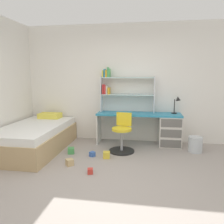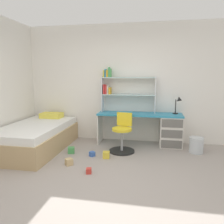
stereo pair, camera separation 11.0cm
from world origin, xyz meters
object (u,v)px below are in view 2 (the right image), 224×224
at_px(swivel_chair, 122,137).
at_px(toy_block_red_2, 89,171).
at_px(bed_platform, 36,137).
at_px(toy_block_blue_4, 92,154).
at_px(desk, 162,128).
at_px(toy_block_natural_3, 69,162).
at_px(desk_lamp, 179,103).
at_px(waste_bin, 196,145).
at_px(toy_block_green_0, 71,150).
at_px(bookshelf_hutch, 121,87).
at_px(toy_block_yellow_1, 106,155).

xyz_separation_m(swivel_chair, toy_block_red_2, (-0.38, -1.13, -0.27)).
distance_m(bed_platform, toy_block_blue_4, 1.30).
relative_size(desk, toy_block_blue_4, 20.54).
distance_m(desk, toy_block_natural_3, 2.18).
distance_m(desk_lamp, toy_block_blue_4, 2.16).
height_order(waste_bin, toy_block_green_0, waste_bin).
bearing_deg(bed_platform, waste_bin, 6.90).
bearing_deg(toy_block_blue_4, desk, 34.87).
height_order(desk_lamp, waste_bin, desk_lamp).
bearing_deg(swivel_chair, toy_block_natural_3, -133.04).
height_order(bookshelf_hutch, toy_block_green_0, bookshelf_hutch).
distance_m(toy_block_red_2, toy_block_natural_3, 0.51).
distance_m(toy_block_green_0, toy_block_blue_4, 0.47).
bearing_deg(desk_lamp, toy_block_blue_4, -149.64).
xyz_separation_m(toy_block_yellow_1, toy_block_natural_3, (-0.57, -0.44, -0.00)).
xyz_separation_m(bed_platform, toy_block_natural_3, (0.98, -0.66, -0.21)).
bearing_deg(toy_block_red_2, waste_bin, 35.38).
bearing_deg(desk_lamp, bed_platform, -164.82).
height_order(toy_block_green_0, toy_block_blue_4, toy_block_green_0).
bearing_deg(swivel_chair, desk_lamp, 27.24).
xyz_separation_m(bookshelf_hutch, toy_block_natural_3, (-0.70, -1.55, -1.23)).
xyz_separation_m(desk_lamp, toy_block_blue_4, (-1.68, -0.99, -0.92)).
bearing_deg(toy_block_yellow_1, toy_block_green_0, 170.07).
height_order(waste_bin, toy_block_blue_4, waste_bin).
height_order(waste_bin, toy_block_natural_3, waste_bin).
relative_size(bed_platform, toy_block_red_2, 23.83).
height_order(desk, toy_block_blue_4, desk).
height_order(bed_platform, toy_block_red_2, bed_platform).
distance_m(bed_platform, waste_bin, 3.31).
relative_size(bed_platform, toy_block_yellow_1, 16.31).
xyz_separation_m(waste_bin, toy_block_blue_4, (-2.02, -0.58, -0.11)).
xyz_separation_m(desk_lamp, bed_platform, (-2.95, -0.80, -0.70)).
distance_m(bookshelf_hutch, swivel_chair, 1.19).
distance_m(bookshelf_hutch, toy_block_blue_4, 1.69).
height_order(toy_block_green_0, toy_block_red_2, toy_block_green_0).
bearing_deg(toy_block_red_2, swivel_chair, 71.46).
bearing_deg(waste_bin, desk_lamp, 129.69).
xyz_separation_m(desk, swivel_chair, (-0.80, -0.54, -0.09)).
bearing_deg(swivel_chair, desk, 33.78).
bearing_deg(toy_block_green_0, swivel_chair, 17.01).
xyz_separation_m(desk_lamp, toy_block_red_2, (-1.53, -1.73, -0.92)).
bearing_deg(swivel_chair, toy_block_yellow_1, -119.45).
xyz_separation_m(waste_bin, toy_block_green_0, (-2.48, -0.49, -0.10)).
bearing_deg(swivel_chair, bookshelf_hutch, 100.14).
bearing_deg(toy_block_natural_3, toy_block_blue_4, 59.47).
bearing_deg(toy_block_green_0, toy_block_blue_4, -11.08).
height_order(bookshelf_hutch, bed_platform, bookshelf_hutch).
xyz_separation_m(toy_block_yellow_1, toy_block_red_2, (-0.14, -0.70, -0.02)).
height_order(desk_lamp, toy_block_blue_4, desk_lamp).
relative_size(swivel_chair, toy_block_green_0, 6.43).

